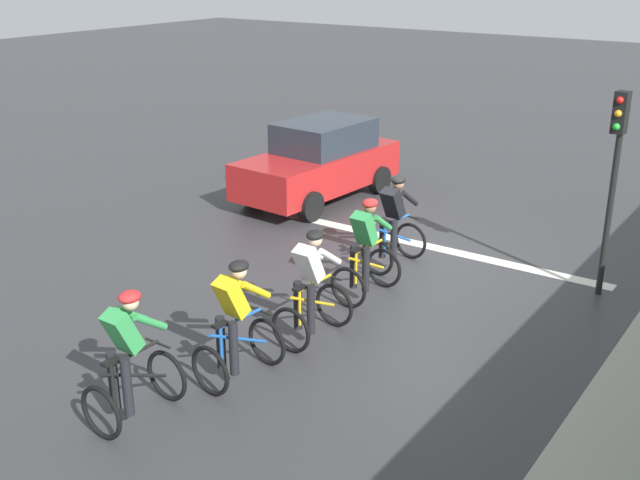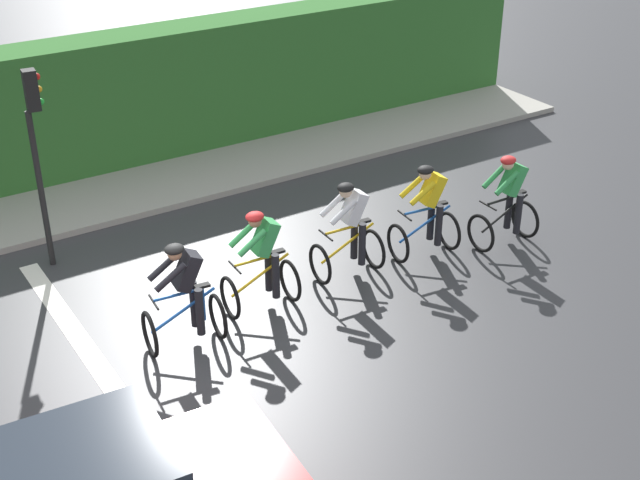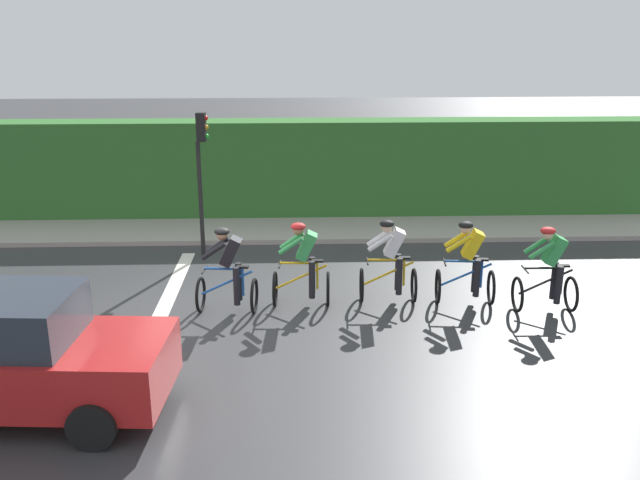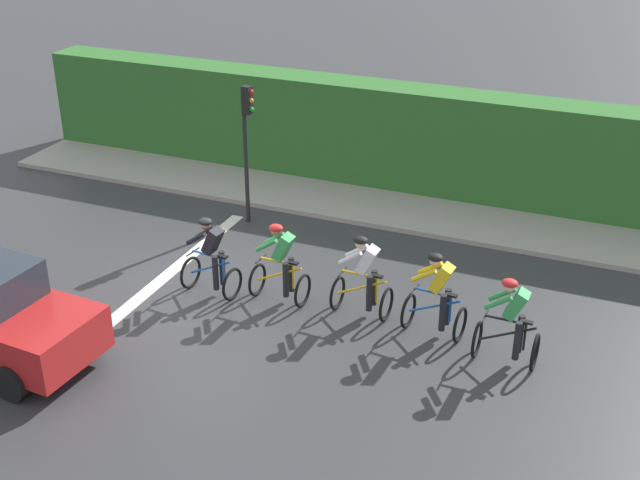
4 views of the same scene
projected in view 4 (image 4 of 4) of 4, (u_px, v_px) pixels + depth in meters
ground_plane at (196, 289)px, 17.05m from camera, size 80.00×80.00×0.00m
sidewalk_kerb at (376, 201)px, 20.90m from camera, size 2.80×20.22×0.12m
stone_wall_low at (388, 183)px, 21.58m from camera, size 0.44×20.22×0.41m
hedge_wall at (393, 138)px, 21.31m from camera, size 1.10×20.22×2.71m
road_marking_stop_line at (160, 281)px, 17.34m from camera, size 7.00×0.30×0.01m
cyclist_lead at (510, 324)px, 14.33m from camera, size 0.70×1.09×1.66m
cyclist_second at (437, 297)px, 15.16m from camera, size 0.79×1.15×1.66m
cyclist_mid at (364, 278)px, 15.79m from camera, size 0.73×1.11×1.66m
cyclist_fourth at (281, 265)px, 16.26m from camera, size 0.74×1.11×1.66m
cyclist_trailing at (211, 259)px, 16.52m from camera, size 0.79×1.14×1.66m
traffic_light_near_crossing at (247, 134)px, 18.96m from camera, size 0.22×0.31×3.34m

